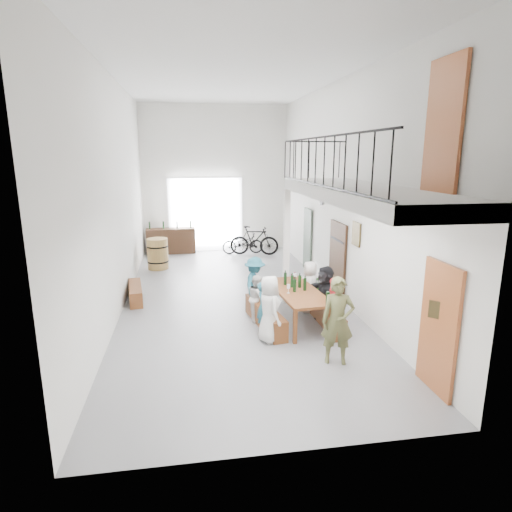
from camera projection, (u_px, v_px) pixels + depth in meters
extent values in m
plane|color=slate|center=(233.00, 299.00, 11.18)|extent=(12.00, 12.00, 0.00)
plane|color=white|center=(215.00, 179.00, 16.30)|extent=(5.50, 0.00, 5.50)
plane|color=white|center=(288.00, 241.00, 4.78)|extent=(5.50, 0.00, 5.50)
plane|color=white|center=(116.00, 195.00, 10.12)|extent=(0.00, 12.00, 12.00)
plane|color=white|center=(338.00, 192.00, 10.97)|extent=(0.00, 12.00, 12.00)
plane|color=white|center=(230.00, 74.00, 9.90)|extent=(12.00, 12.00, 0.00)
cube|color=white|center=(206.00, 215.00, 16.50)|extent=(2.80, 0.08, 2.80)
cube|color=#994D25|center=(438.00, 328.00, 6.65)|extent=(0.06, 0.95, 2.10)
cube|color=#332012|center=(337.00, 261.00, 11.08)|extent=(0.06, 1.10, 2.00)
cube|color=#2E382E|center=(308.00, 240.00, 13.77)|extent=(0.06, 0.80, 2.00)
cube|color=#994D25|center=(444.00, 126.00, 6.33)|extent=(0.06, 0.90, 1.95)
cube|color=#3E3319|center=(356.00, 234.00, 9.82)|extent=(0.04, 0.45, 0.55)
cylinder|color=white|center=(322.00, 200.00, 12.20)|extent=(0.04, 0.28, 0.28)
cube|color=silver|center=(360.00, 193.00, 7.72)|extent=(1.50, 5.60, 0.25)
cube|color=black|center=(323.00, 137.00, 7.38)|extent=(0.03, 5.60, 0.03)
cube|color=black|center=(322.00, 185.00, 7.58)|extent=(0.03, 5.60, 0.03)
cube|color=black|center=(316.00, 142.00, 10.16)|extent=(1.50, 0.03, 0.03)
cube|color=silver|center=(286.00, 247.00, 10.62)|extent=(0.14, 0.14, 2.88)
cube|color=brown|center=(298.00, 292.00, 9.34)|extent=(1.06, 2.22, 0.06)
cube|color=brown|center=(295.00, 326.00, 8.47)|extent=(0.08, 0.08, 0.73)
cube|color=brown|center=(330.00, 323.00, 8.65)|extent=(0.08, 0.08, 0.73)
cube|color=brown|center=(270.00, 297.00, 10.23)|extent=(0.08, 0.08, 0.73)
cube|color=brown|center=(299.00, 294.00, 10.40)|extent=(0.08, 0.08, 0.73)
cube|color=brown|center=(265.00, 316.00, 9.37)|extent=(0.61, 1.98, 0.45)
cube|color=brown|center=(325.00, 314.00, 9.49)|extent=(0.30, 1.96, 0.45)
cylinder|color=black|center=(285.00, 277.00, 9.70)|extent=(0.07, 0.07, 0.35)
cylinder|color=black|center=(292.00, 280.00, 9.52)|extent=(0.07, 0.07, 0.35)
cylinder|color=black|center=(305.00, 283.00, 9.29)|extent=(0.07, 0.07, 0.35)
cylinder|color=black|center=(295.00, 284.00, 9.20)|extent=(0.07, 0.07, 0.35)
cylinder|color=black|center=(300.00, 280.00, 9.50)|extent=(0.07, 0.07, 0.35)
cube|color=brown|center=(135.00, 293.00, 11.04)|extent=(0.50, 1.45, 0.40)
cylinder|color=olive|center=(158.00, 254.00, 14.01)|extent=(0.67, 0.67, 1.01)
cylinder|color=black|center=(158.00, 261.00, 14.07)|extent=(0.69, 0.69, 0.05)
cylinder|color=black|center=(157.00, 246.00, 13.96)|extent=(0.69, 0.69, 0.05)
cube|color=#332012|center=(171.00, 241.00, 16.23)|extent=(1.83, 0.58, 0.96)
cylinder|color=black|center=(150.00, 225.00, 15.96)|extent=(0.06, 0.06, 0.28)
cylinder|color=black|center=(163.00, 225.00, 16.05)|extent=(0.06, 0.06, 0.28)
cylinder|color=black|center=(177.00, 225.00, 16.12)|extent=(0.06, 0.06, 0.28)
cylinder|color=black|center=(191.00, 224.00, 16.21)|extent=(0.06, 0.06, 0.28)
imported|color=silver|center=(269.00, 309.00, 8.51)|extent=(0.57, 0.75, 1.37)
imported|color=#226074|center=(263.00, 306.00, 9.09)|extent=(0.37, 0.45, 1.07)
imported|color=silver|center=(257.00, 298.00, 9.66)|extent=(0.43, 0.54, 1.05)
imported|color=#226074|center=(255.00, 285.00, 10.13)|extent=(0.79, 0.99, 1.34)
imported|color=#B31E23|center=(333.00, 305.00, 8.93)|extent=(0.31, 0.72, 1.22)
imported|color=black|center=(325.00, 295.00, 9.48)|extent=(0.61, 1.27, 1.31)
imported|color=silver|center=(310.00, 286.00, 10.19)|extent=(0.47, 0.65, 1.23)
imported|color=brown|center=(338.00, 321.00, 7.61)|extent=(0.66, 0.53, 1.60)
imported|color=#1C5017|center=(320.00, 283.00, 11.80)|extent=(0.52, 0.48, 0.46)
imported|color=black|center=(243.00, 243.00, 16.16)|extent=(1.55, 0.56, 0.81)
imported|color=black|center=(254.00, 241.00, 15.93)|extent=(1.89, 0.93, 1.09)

